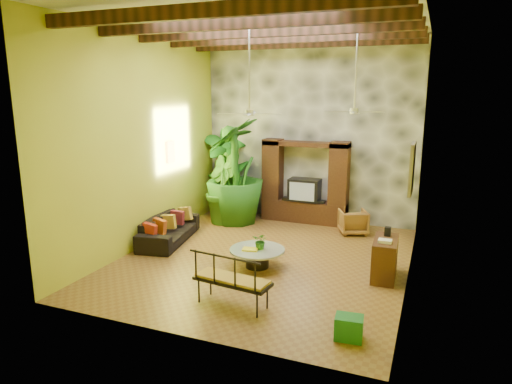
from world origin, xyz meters
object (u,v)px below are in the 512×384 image
at_px(sofa, 169,229).
at_px(coffee_table, 257,255).
at_px(green_bin, 349,328).
at_px(entertainment_center, 305,188).
at_px(tall_plant_a, 227,170).
at_px(iron_bench, 230,277).
at_px(wicker_armchair, 353,222).
at_px(side_console, 385,259).
at_px(tall_plant_b, 221,189).
at_px(tall_plant_c, 235,171).
at_px(ceiling_fan_front, 249,102).
at_px(ceiling_fan_back, 354,101).

bearing_deg(sofa, coffee_table, -116.35).
bearing_deg(green_bin, entertainment_center, 111.93).
distance_m(tall_plant_a, iron_bench, 6.20).
relative_size(wicker_armchair, side_console, 0.70).
xyz_separation_m(side_console, green_bin, (-0.23, -2.55, -0.22)).
distance_m(entertainment_center, green_bin, 6.29).
bearing_deg(iron_bench, side_console, 51.87).
bearing_deg(entertainment_center, tall_plant_b, -156.35).
xyz_separation_m(iron_bench, green_bin, (2.07, -0.27, -0.37)).
relative_size(wicker_armchair, tall_plant_c, 0.24).
relative_size(entertainment_center, ceiling_fan_front, 1.29).
relative_size(wicker_armchair, coffee_table, 0.60).
bearing_deg(ceiling_fan_back, coffee_table, -132.55).
distance_m(entertainment_center, wicker_armchair, 1.73).
relative_size(wicker_armchair, tall_plant_a, 0.26).
bearing_deg(sofa, ceiling_fan_back, -87.34).
distance_m(ceiling_fan_front, tall_plant_b, 4.06).
xyz_separation_m(wicker_armchair, tall_plant_b, (-3.63, -0.32, 0.65)).
height_order(ceiling_fan_front, side_console, ceiling_fan_front).
distance_m(tall_plant_b, coffee_table, 3.55).
xyz_separation_m(entertainment_center, wicker_armchair, (1.48, -0.62, -0.65)).
xyz_separation_m(tall_plant_a, tall_plant_b, (0.27, -0.95, -0.35)).
xyz_separation_m(tall_plant_a, side_console, (4.97, -3.25, -0.92)).
height_order(ceiling_fan_back, side_console, ceiling_fan_back).
bearing_deg(iron_bench, sofa, 144.62).
xyz_separation_m(entertainment_center, ceiling_fan_front, (-0.20, -3.54, 2.44)).
bearing_deg(ceiling_fan_back, sofa, -167.07).
bearing_deg(wicker_armchair, ceiling_fan_front, 35.66).
xyz_separation_m(tall_plant_c, iron_bench, (2.05, -4.77, -0.91)).
bearing_deg(tall_plant_a, entertainment_center, -0.32).
distance_m(tall_plant_c, iron_bench, 5.27).
distance_m(tall_plant_a, tall_plant_b, 1.05).
bearing_deg(tall_plant_b, wicker_armchair, 5.09).
height_order(tall_plant_a, green_bin, tall_plant_a).
bearing_deg(ceiling_fan_back, side_console, -53.64).
relative_size(ceiling_fan_front, tall_plant_c, 0.64).
height_order(iron_bench, side_console, iron_bench).
xyz_separation_m(ceiling_fan_back, iron_bench, (-1.33, -3.59, -2.85)).
bearing_deg(tall_plant_b, tall_plant_a, 105.56).
xyz_separation_m(wicker_armchair, iron_bench, (-1.22, -4.91, 0.23)).
relative_size(sofa, green_bin, 5.28).
bearing_deg(side_console, tall_plant_c, 148.13).
distance_m(ceiling_fan_front, green_bin, 4.68).
bearing_deg(iron_bench, tall_plant_a, 122.77).
height_order(entertainment_center, wicker_armchair, entertainment_center).
xyz_separation_m(tall_plant_b, coffee_table, (2.16, -2.72, -0.71)).
bearing_deg(entertainment_center, tall_plant_c, -157.15).
xyz_separation_m(ceiling_fan_back, tall_plant_c, (-3.38, 1.18, -1.94)).
xyz_separation_m(ceiling_fan_front, ceiling_fan_back, (1.80, 1.60, 0.00)).
height_order(sofa, green_bin, sofa).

